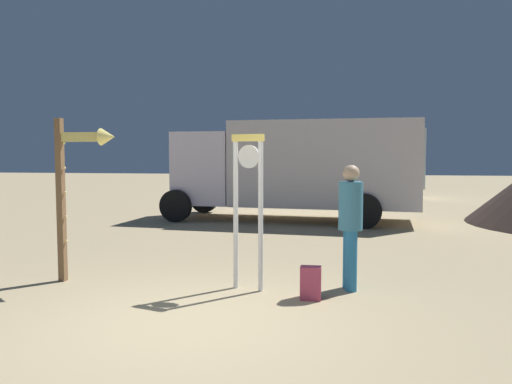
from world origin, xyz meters
TOP-DOWN VIEW (x-y plane):
  - ground_plane at (0.00, 0.00)m, footprint 80.00×80.00m
  - standing_clock at (0.44, 1.57)m, footprint 0.48×0.23m
  - arrow_sign at (-2.12, 1.60)m, footprint 0.97×0.27m
  - person_near_clock at (1.87, 1.77)m, footprint 0.34×0.34m
  - backpack at (1.35, 1.19)m, footprint 0.27×0.21m
  - box_truck_near at (0.65, 9.17)m, footprint 7.29×3.17m
  - box_truck_far at (1.91, 16.40)m, footprint 7.46×3.99m

SIDE VIEW (x-z plane):
  - ground_plane at x=0.00m, z-range 0.00..0.00m
  - backpack at x=1.35m, z-range 0.00..0.44m
  - person_near_clock at x=1.87m, z-range 0.10..1.88m
  - standing_clock at x=0.44m, z-range 0.22..2.42m
  - box_truck_near at x=0.65m, z-range 0.17..2.99m
  - box_truck_far at x=1.91m, z-range 0.13..3.07m
  - arrow_sign at x=-2.12m, z-range 0.42..2.87m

